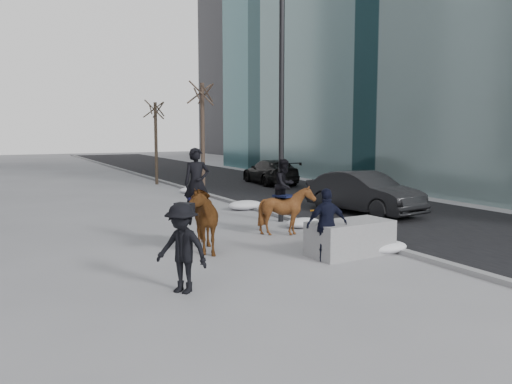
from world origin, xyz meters
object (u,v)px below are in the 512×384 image
planter (350,238)px  car_near (364,193)px  mounted_left (199,213)px  mounted_right (286,205)px

planter → car_near: car_near is taller
mounted_left → mounted_right: 3.23m
planter → mounted_right: bearing=92.7°
planter → mounted_left: (-3.25, 2.10, 0.57)m
planter → car_near: bearing=49.2°
mounted_right → car_near: bearing=25.7°
planter → mounted_right: size_ratio=0.95×
planter → mounted_left: bearing=147.1°
car_near → planter: bearing=-140.4°
planter → mounted_left: 3.91m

